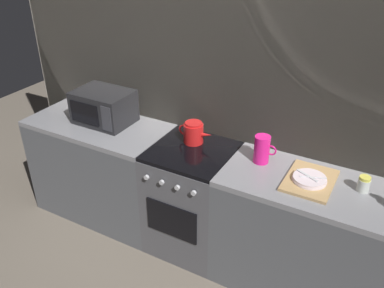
{
  "coord_description": "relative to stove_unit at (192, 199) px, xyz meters",
  "views": [
    {
      "loc": [
        1.26,
        -2.27,
        2.42
      ],
      "look_at": [
        0.0,
        0.0,
        0.95
      ],
      "focal_mm": 38.25,
      "sensor_mm": 36.0,
      "label": 1
    }
  ],
  "objects": [
    {
      "name": "spice_jar",
      "position": [
        1.19,
        0.08,
        0.5
      ],
      "size": [
        0.08,
        0.08,
        0.1
      ],
      "color": "silver",
      "rests_on": "counter_right"
    },
    {
      "name": "pitcher",
      "position": [
        0.5,
        0.09,
        0.55
      ],
      "size": [
        0.16,
        0.11,
        0.2
      ],
      "color": "#E5197A",
      "rests_on": "counter_right"
    },
    {
      "name": "counter_left",
      "position": [
        -0.9,
        0.0,
        0.0
      ],
      "size": [
        1.2,
        0.6,
        0.9
      ],
      "color": "#515459",
      "rests_on": "ground_plane"
    },
    {
      "name": "dish_pile",
      "position": [
        0.87,
        0.01,
        0.47
      ],
      "size": [
        0.3,
        0.4,
        0.06
      ],
      "color": "tan",
      "rests_on": "counter_right"
    },
    {
      "name": "ground_plane",
      "position": [
        0.0,
        0.0,
        -0.45
      ],
      "size": [
        8.0,
        8.0,
        0.0
      ],
      "primitive_type": "plane",
      "color": "#6B6054"
    },
    {
      "name": "back_wall",
      "position": [
        0.0,
        0.32,
        0.75
      ],
      "size": [
        3.6,
        0.05,
        2.4
      ],
      "color": "#A39989",
      "rests_on": "ground_plane"
    },
    {
      "name": "kettle",
      "position": [
        -0.04,
        0.11,
        0.53
      ],
      "size": [
        0.28,
        0.15,
        0.17
      ],
      "color": "red",
      "rests_on": "stove_unit"
    },
    {
      "name": "counter_right",
      "position": [
        0.9,
        0.0,
        0.0
      ],
      "size": [
        1.2,
        0.6,
        0.9
      ],
      "color": "#515459",
      "rests_on": "ground_plane"
    },
    {
      "name": "stove_unit",
      "position": [
        0.0,
        0.0,
        0.0
      ],
      "size": [
        0.6,
        0.63,
        0.9
      ],
      "color": "#4C4C51",
      "rests_on": "ground_plane"
    },
    {
      "name": "microwave",
      "position": [
        -0.86,
        0.06,
        0.59
      ],
      "size": [
        0.46,
        0.35,
        0.27
      ],
      "color": "black",
      "rests_on": "counter_left"
    }
  ]
}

